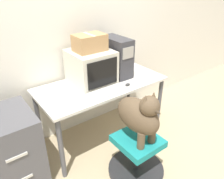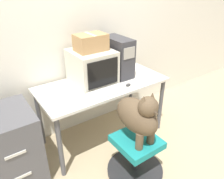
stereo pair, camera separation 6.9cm
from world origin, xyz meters
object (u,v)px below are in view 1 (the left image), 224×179
Objects in this scene: crt_monitor at (91,67)px; pc_tower at (116,57)px; filing_cabinet at (11,149)px; cardboard_box at (90,43)px; keyboard at (108,92)px; office_chair at (137,156)px; dog at (139,115)px.

crt_monitor is 1.02× the size of pc_tower.
pc_tower is 0.61× the size of filing_cabinet.
pc_tower is 0.43m from cardboard_box.
office_chair is at bearing -86.57° from keyboard.
crt_monitor reaches higher than office_chair.
pc_tower is 0.90m from dog.
keyboard is at bearing -138.07° from pc_tower.
keyboard is 0.73m from office_chair.
cardboard_box is at bearing 91.26° from dog.
cardboard_box is at bearing 90.00° from crt_monitor.
filing_cabinet is at bearing 147.30° from dog.
keyboard is 0.46m from dog.
dog reaches higher than keyboard.
pc_tower is at bearing -1.07° from cardboard_box.
dog is 1.65× the size of cardboard_box.
pc_tower reaches higher than dog.
keyboard is at bearing -91.74° from crt_monitor.
filing_cabinet is 1.32m from cardboard_box.
cardboard_box is (-0.36, 0.01, 0.23)m from pc_tower.
cardboard_box is at bearing 91.26° from office_chair.
office_chair is at bearing -113.24° from pc_tower.
pc_tower is 0.85× the size of dog.
keyboard is 0.75× the size of dog.
cardboard_box is at bearing 88.28° from keyboard.
keyboard is at bearing -91.72° from cardboard_box.
filing_cabinet is at bearing 147.23° from office_chair.
cardboard_box is at bearing 7.40° from filing_cabinet.
pc_tower is at bearing -0.45° from crt_monitor.
filing_cabinet is (-1.02, -0.13, -0.56)m from crt_monitor.
crt_monitor is at bearing 88.26° from keyboard.
keyboard is 0.56m from cardboard_box.
crt_monitor is 1.09m from office_chair.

